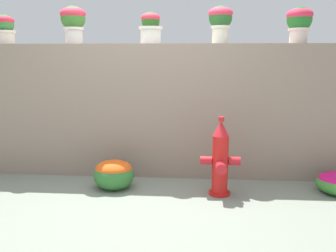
{
  "coord_description": "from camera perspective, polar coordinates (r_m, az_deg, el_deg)",
  "views": [
    {
      "loc": [
        0.59,
        -3.57,
        1.49
      ],
      "look_at": [
        0.26,
        0.81,
        0.64
      ],
      "focal_mm": 40.07,
      "sensor_mm": 36.0,
      "label": 1
    }
  ],
  "objects": [
    {
      "name": "potted_plant_2",
      "position": [
        4.83,
        -14.23,
        15.32
      ],
      "size": [
        0.31,
        0.31,
        0.45
      ],
      "color": "silver",
      "rests_on": "stone_wall"
    },
    {
      "name": "ground_plane",
      "position": [
        3.91,
        -4.74,
        -11.54
      ],
      "size": [
        24.0,
        24.0,
        0.0
      ],
      "primitive_type": "plane",
      "color": "gray"
    },
    {
      "name": "flower_bush_right",
      "position": [
        4.27,
        -8.25,
        -7.11
      ],
      "size": [
        0.45,
        0.41,
        0.34
      ],
      "color": "#307131",
      "rests_on": "ground"
    },
    {
      "name": "potted_plant_5",
      "position": [
        4.78,
        19.35,
        14.84
      ],
      "size": [
        0.3,
        0.3,
        0.42
      ],
      "color": "beige",
      "rests_on": "stone_wall"
    },
    {
      "name": "fire_hydrant",
      "position": [
        4.02,
        7.96,
        -5.21
      ],
      "size": [
        0.42,
        0.34,
        0.85
      ],
      "color": "red",
      "rests_on": "ground"
    },
    {
      "name": "potted_plant_3",
      "position": [
        4.58,
        -2.66,
        14.91
      ],
      "size": [
        0.28,
        0.28,
        0.37
      ],
      "color": "silver",
      "rests_on": "stone_wall"
    },
    {
      "name": "stone_wall",
      "position": [
        4.67,
        -2.94,
        2.44
      ],
      "size": [
        5.96,
        0.42,
        1.61
      ],
      "primitive_type": "cube",
      "color": "gray",
      "rests_on": "ground"
    },
    {
      "name": "potted_plant_4",
      "position": [
        4.61,
        7.98,
        15.73
      ],
      "size": [
        0.29,
        0.29,
        0.44
      ],
      "color": "silver",
      "rests_on": "stone_wall"
    },
    {
      "name": "potted_plant_1",
      "position": [
        5.14,
        -23.63,
        13.58
      ],
      "size": [
        0.26,
        0.26,
        0.35
      ],
      "color": "silver",
      "rests_on": "stone_wall"
    }
  ]
}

